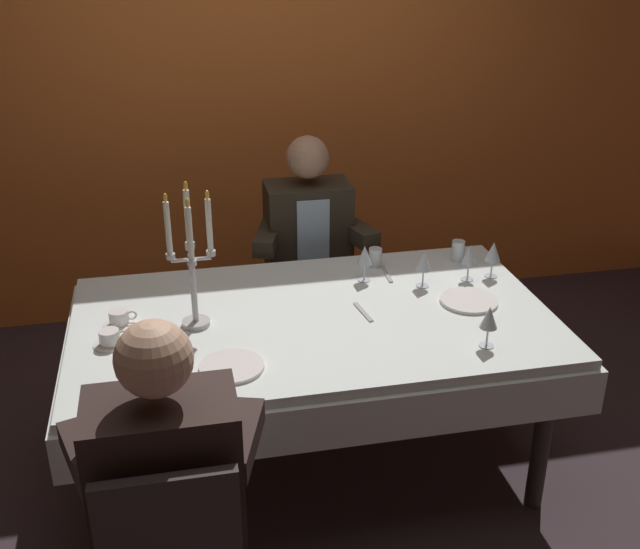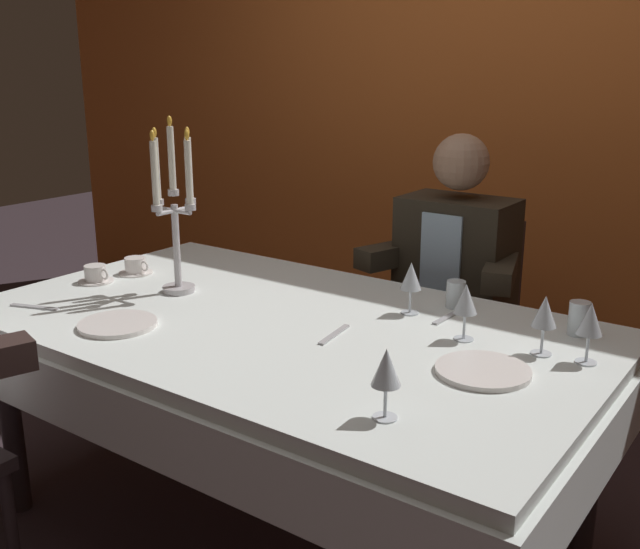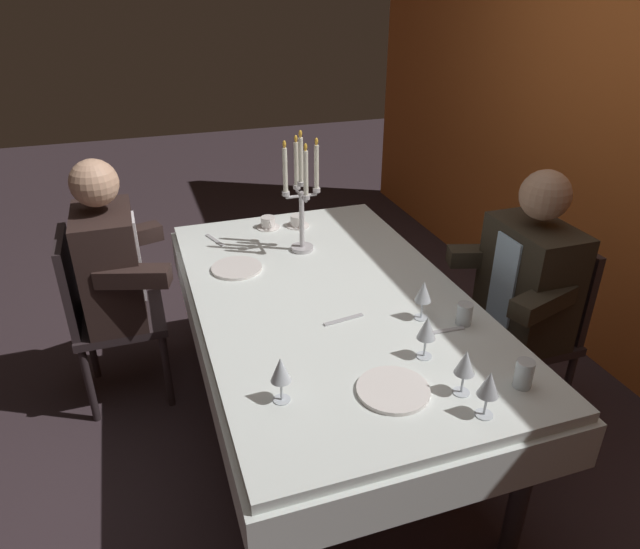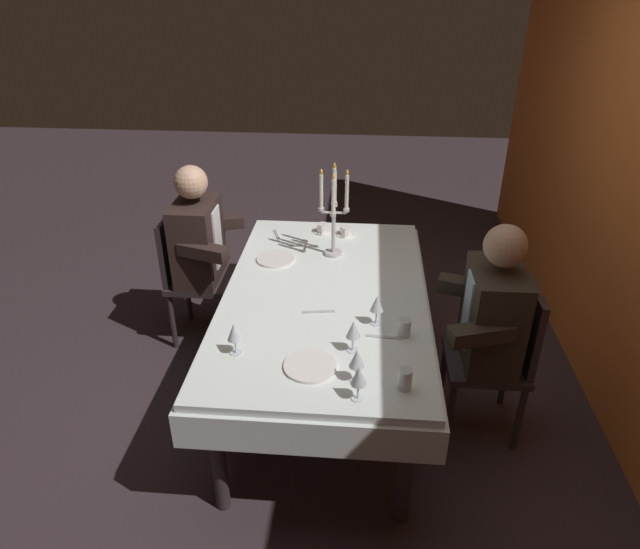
{
  "view_description": "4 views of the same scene",
  "coord_description": "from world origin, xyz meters",
  "px_view_note": "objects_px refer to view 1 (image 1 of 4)",
  "views": [
    {
      "loc": [
        -0.53,
        -2.64,
        2.17
      ],
      "look_at": [
        0.02,
        -0.03,
        0.93
      ],
      "focal_mm": 42.7,
      "sensor_mm": 36.0,
      "label": 1
    },
    {
      "loc": [
        1.32,
        -1.63,
        1.49
      ],
      "look_at": [
        0.16,
        -0.03,
        0.92
      ],
      "focal_mm": 41.27,
      "sensor_mm": 36.0,
      "label": 2
    },
    {
      "loc": [
        1.96,
        -0.7,
        1.94
      ],
      "look_at": [
        0.05,
        -0.06,
        0.87
      ],
      "focal_mm": 32.0,
      "sensor_mm": 36.0,
      "label": 3
    },
    {
      "loc": [
        2.64,
        0.19,
        2.32
      ],
      "look_at": [
        0.09,
        -0.02,
        0.9
      ],
      "focal_mm": 31.57,
      "sensor_mm": 36.0,
      "label": 4
    }
  ],
  "objects_px": {
    "candelabra": "(191,260)",
    "water_tumbler_1": "(458,251)",
    "wine_glass_2": "(469,256)",
    "water_tumbler_0": "(375,257)",
    "coffee_cup_1": "(110,339)",
    "seated_diner_1": "(308,233)",
    "wine_glass_0": "(489,319)",
    "coffee_cup_0": "(119,319)",
    "wine_glass_1": "(493,253)",
    "wine_glass_3": "(424,261)",
    "dinner_plate_0": "(469,301)",
    "seated_diner_0": "(167,481)",
    "dining_table": "(313,341)",
    "dinner_plate_1": "(232,366)",
    "wine_glass_4": "(365,256)"
  },
  "relations": [
    {
      "from": "wine_glass_2",
      "to": "coffee_cup_1",
      "type": "xyz_separation_m",
      "value": [
        -1.52,
        -0.26,
        -0.09
      ]
    },
    {
      "from": "dinner_plate_0",
      "to": "seated_diner_0",
      "type": "relative_size",
      "value": 0.19
    },
    {
      "from": "seated_diner_0",
      "to": "dinner_plate_1",
      "type": "bearing_deg",
      "value": 66.62
    },
    {
      "from": "wine_glass_1",
      "to": "wine_glass_4",
      "type": "bearing_deg",
      "value": 172.23
    },
    {
      "from": "dinner_plate_1",
      "to": "wine_glass_1",
      "type": "bearing_deg",
      "value": 23.72
    },
    {
      "from": "candelabra",
      "to": "water_tumbler_1",
      "type": "relative_size",
      "value": 5.98
    },
    {
      "from": "candelabra",
      "to": "seated_diner_1",
      "type": "relative_size",
      "value": 0.47
    },
    {
      "from": "dinner_plate_1",
      "to": "water_tumbler_0",
      "type": "height_order",
      "value": "water_tumbler_0"
    },
    {
      "from": "dining_table",
      "to": "dinner_plate_0",
      "type": "height_order",
      "value": "dinner_plate_0"
    },
    {
      "from": "wine_glass_0",
      "to": "wine_glass_2",
      "type": "distance_m",
      "value": 0.58
    },
    {
      "from": "coffee_cup_1",
      "to": "wine_glass_2",
      "type": "bearing_deg",
      "value": 9.89
    },
    {
      "from": "coffee_cup_1",
      "to": "seated_diner_1",
      "type": "height_order",
      "value": "seated_diner_1"
    },
    {
      "from": "wine_glass_2",
      "to": "water_tumbler_0",
      "type": "bearing_deg",
      "value": 148.08
    },
    {
      "from": "wine_glass_2",
      "to": "wine_glass_0",
      "type": "bearing_deg",
      "value": -104.94
    },
    {
      "from": "wine_glass_3",
      "to": "water_tumbler_1",
      "type": "bearing_deg",
      "value": 42.54
    },
    {
      "from": "dining_table",
      "to": "dinner_plate_0",
      "type": "xyz_separation_m",
      "value": [
        0.66,
        -0.02,
        0.13
      ]
    },
    {
      "from": "wine_glass_0",
      "to": "seated_diner_0",
      "type": "height_order",
      "value": "seated_diner_0"
    },
    {
      "from": "dining_table",
      "to": "coffee_cup_1",
      "type": "bearing_deg",
      "value": -174.64
    },
    {
      "from": "wine_glass_1",
      "to": "wine_glass_3",
      "type": "bearing_deg",
      "value": -174.43
    },
    {
      "from": "dinner_plate_1",
      "to": "coffee_cup_0",
      "type": "bearing_deg",
      "value": 133.97
    },
    {
      "from": "wine_glass_3",
      "to": "coffee_cup_0",
      "type": "bearing_deg",
      "value": -176.05
    },
    {
      "from": "dinner_plate_1",
      "to": "dinner_plate_0",
      "type": "bearing_deg",
      "value": 17.1
    },
    {
      "from": "coffee_cup_1",
      "to": "seated_diner_1",
      "type": "relative_size",
      "value": 0.11
    },
    {
      "from": "wine_glass_3",
      "to": "water_tumbler_0",
      "type": "relative_size",
      "value": 1.88
    },
    {
      "from": "wine_glass_2",
      "to": "water_tumbler_0",
      "type": "height_order",
      "value": "wine_glass_2"
    },
    {
      "from": "wine_glass_2",
      "to": "coffee_cup_0",
      "type": "height_order",
      "value": "wine_glass_2"
    },
    {
      "from": "wine_glass_1",
      "to": "coffee_cup_0",
      "type": "distance_m",
      "value": 1.61
    },
    {
      "from": "dining_table",
      "to": "wine_glass_2",
      "type": "xyz_separation_m",
      "value": [
        0.73,
        0.19,
        0.23
      ]
    },
    {
      "from": "candelabra",
      "to": "dinner_plate_0",
      "type": "distance_m",
      "value": 1.15
    },
    {
      "from": "dinner_plate_1",
      "to": "water_tumbler_1",
      "type": "height_order",
      "value": "water_tumbler_1"
    },
    {
      "from": "wine_glass_3",
      "to": "seated_diner_1",
      "type": "bearing_deg",
      "value": 117.02
    },
    {
      "from": "dining_table",
      "to": "water_tumbler_0",
      "type": "relative_size",
      "value": 22.21
    },
    {
      "from": "wine_glass_2",
      "to": "water_tumbler_1",
      "type": "distance_m",
      "value": 0.22
    },
    {
      "from": "coffee_cup_0",
      "to": "seated_diner_0",
      "type": "height_order",
      "value": "seated_diner_0"
    },
    {
      "from": "dinner_plate_0",
      "to": "wine_glass_1",
      "type": "relative_size",
      "value": 1.46
    },
    {
      "from": "wine_glass_0",
      "to": "coffee_cup_1",
      "type": "height_order",
      "value": "wine_glass_0"
    },
    {
      "from": "wine_glass_2",
      "to": "water_tumbler_0",
      "type": "relative_size",
      "value": 1.88
    },
    {
      "from": "dinner_plate_0",
      "to": "water_tumbler_1",
      "type": "relative_size",
      "value": 2.45
    },
    {
      "from": "wine_glass_1",
      "to": "wine_glass_2",
      "type": "height_order",
      "value": "same"
    },
    {
      "from": "coffee_cup_1",
      "to": "wine_glass_0",
      "type": "bearing_deg",
      "value": -12.2
    },
    {
      "from": "wine_glass_2",
      "to": "seated_diner_0",
      "type": "height_order",
      "value": "seated_diner_0"
    },
    {
      "from": "dinner_plate_1",
      "to": "wine_glass_1",
      "type": "height_order",
      "value": "wine_glass_1"
    },
    {
      "from": "wine_glass_0",
      "to": "dinner_plate_0",
      "type": "bearing_deg",
      "value": 78.15
    },
    {
      "from": "dinner_plate_0",
      "to": "coffee_cup_1",
      "type": "bearing_deg",
      "value": -177.71
    },
    {
      "from": "wine_glass_1",
      "to": "coffee_cup_1",
      "type": "height_order",
      "value": "wine_glass_1"
    },
    {
      "from": "candelabra",
      "to": "wine_glass_1",
      "type": "xyz_separation_m",
      "value": [
        1.31,
        0.18,
        -0.16
      ]
    },
    {
      "from": "dining_table",
      "to": "water_tumbler_1",
      "type": "xyz_separation_m",
      "value": [
        0.76,
        0.4,
        0.17
      ]
    },
    {
      "from": "seated_diner_1",
      "to": "wine_glass_2",
      "type": "bearing_deg",
      "value": -50.16
    },
    {
      "from": "dinner_plate_1",
      "to": "seated_diner_0",
      "type": "distance_m",
      "value": 0.61
    },
    {
      "from": "candelabra",
      "to": "seated_diner_1",
      "type": "height_order",
      "value": "candelabra"
    }
  ]
}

